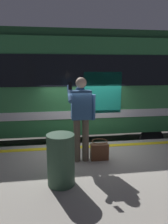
% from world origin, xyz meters
% --- Properties ---
extents(ground_plane, '(24.96, 24.96, 0.00)m').
position_xyz_m(ground_plane, '(0.00, 0.00, 0.00)').
color(ground_plane, '#4C4742').
extents(platform, '(12.92, 4.61, 1.04)m').
position_xyz_m(platform, '(0.00, 2.30, 0.52)').
color(platform, '#9E998E').
rests_on(platform, ground).
extents(safety_line, '(12.66, 0.16, 0.01)m').
position_xyz_m(safety_line, '(0.00, 0.30, 1.04)').
color(safety_line, yellow).
rests_on(safety_line, platform).
extents(track_rail_near, '(16.79, 0.08, 0.16)m').
position_xyz_m(track_rail_near, '(0.00, -1.60, 0.08)').
color(track_rail_near, slate).
rests_on(track_rail_near, ground).
extents(track_rail_far, '(16.79, 0.08, 0.16)m').
position_xyz_m(track_rail_far, '(0.00, -3.04, 0.08)').
color(track_rail_far, slate).
rests_on(track_rail_far, ground).
extents(train_carriage, '(12.05, 2.88, 3.93)m').
position_xyz_m(train_carriage, '(1.55, -2.31, 2.50)').
color(train_carriage, '#2D723F').
rests_on(train_carriage, ground).
extents(passenger, '(0.57, 0.55, 1.77)m').
position_xyz_m(passenger, '(0.33, 1.05, 2.08)').
color(passenger, brown).
rests_on(passenger, platform).
extents(handbag, '(0.38, 0.34, 0.42)m').
position_xyz_m(handbag, '(-0.06, 1.06, 1.23)').
color(handbag, '#59331E').
rests_on(handbag, platform).
extents(trash_bin, '(0.46, 0.46, 0.88)m').
position_xyz_m(trash_bin, '(0.79, 1.92, 1.48)').
color(trash_bin, '#2D4C38').
rests_on(trash_bin, platform).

